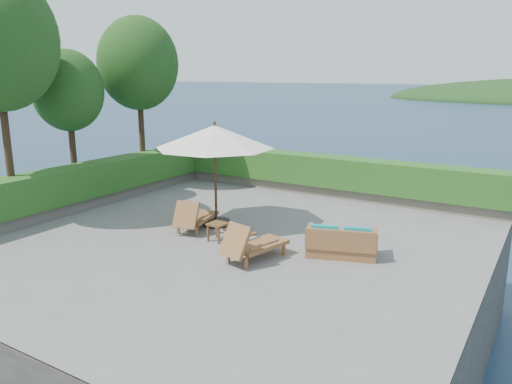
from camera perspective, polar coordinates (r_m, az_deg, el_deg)
The scene contains 14 objects.
ground at distance 12.75m, azimuth -3.04°, elevation -5.36°, with size 12.00×12.00×0.00m, color slate.
foundation at distance 13.34m, azimuth -2.96°, elevation -11.68°, with size 12.00×12.00×3.00m, color #5A5448.
ocean at distance 14.02m, azimuth -2.89°, elevation -17.05°, with size 600.00×600.00×0.00m, color #18274C.
planter_wall_far at distance 17.42m, azimuth 7.45°, elevation 0.33°, with size 12.00×0.60×0.36m, color #736B5C.
planter_wall_left at distance 16.42m, azimuth -19.37°, elevation -1.15°, with size 0.60×12.00×0.36m, color #736B5C.
hedge_far at distance 17.28m, azimuth 7.51°, elevation 2.49°, with size 12.40×0.90×1.00m, color #154614.
hedge_left at distance 16.27m, azimuth -19.55°, elevation 1.13°, with size 0.90×12.40×1.00m, color #154614.
tree_mid at distance 16.89m, azimuth -20.70°, elevation 10.73°, with size 2.20×2.20×4.83m.
tree_far at distance 18.38m, azimuth -13.33°, elevation 14.05°, with size 2.80×2.80×6.03m.
patio_umbrella at distance 13.42m, azimuth -4.74°, elevation 6.20°, with size 4.01×4.01×2.87m.
lounge_left at distance 13.42m, azimuth -7.02°, elevation -2.81°, with size 0.94×1.65×0.90m.
lounge_right at distance 11.20m, azimuth -0.46°, elevation -5.94°, with size 1.03×1.74×0.94m.
side_table at distance 12.51m, azimuth -4.41°, elevation -3.92°, with size 0.47×0.47×0.46m.
wicker_loveseat at distance 11.65m, azimuth 9.72°, elevation -5.82°, with size 1.77×1.28×0.78m.
Camera 1 is at (6.88, -9.91, 4.13)m, focal length 35.00 mm.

